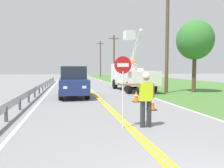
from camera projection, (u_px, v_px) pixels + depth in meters
The scene contains 16 objects.
grass_verge_right at pixel (188, 86), 24.71m from camera, with size 16.00×110.00×0.01m, color #477533.
centerline_yellow_left at pixel (87, 87), 22.37m from camera, with size 0.11×110.00×0.01m, color yellow.
centerline_yellow_right at pixel (88, 87), 22.41m from camera, with size 0.11×110.00×0.01m, color yellow.
edge_line_right at pixel (121, 87), 23.11m from camera, with size 0.12×110.00×0.01m, color silver.
edge_line_left at pixel (52, 88), 21.67m from camera, with size 0.12×110.00×0.01m, color silver.
flagger_worker at pixel (146, 96), 7.03m from camera, with size 1.09×0.25×1.83m.
stop_sign_paddle at pixel (123, 76), 6.85m from camera, with size 0.56×0.04×2.33m.
utility_bucket_truck at pixel (131, 75), 19.39m from camera, with size 2.67×6.89×5.42m.
oncoming_suv_nearest at pixel (73, 82), 14.77m from camera, with size 1.99×4.64×2.10m.
utility_pole_near at pixel (167, 35), 17.02m from camera, with size 1.80×0.28×8.92m.
utility_pole_mid at pixel (114, 57), 37.95m from camera, with size 1.80×0.28×7.89m.
utility_pole_far at pixel (100, 58), 51.99m from camera, with size 1.80×0.28×8.70m.
traffic_cone_lead at pixel (152, 103), 10.04m from camera, with size 0.40×0.40×0.70m.
traffic_cone_mid at pixel (136, 96), 12.52m from camera, with size 0.40×0.40×0.70m.
guardrail_left_shoulder at pixel (41, 86), 17.84m from camera, with size 0.10×32.00×0.71m.
roadside_tree_verge at pixel (195, 40), 17.48m from camera, with size 3.00×3.00×5.90m.
Camera 1 is at (-1.95, -2.37, 1.92)m, focal length 34.33 mm.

